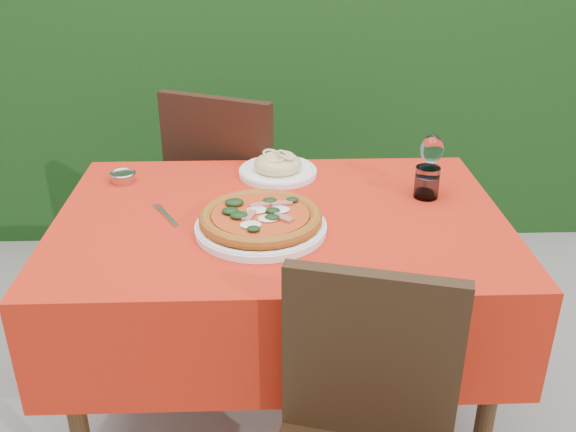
{
  "coord_description": "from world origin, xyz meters",
  "views": [
    {
      "loc": [
        -0.03,
        -1.63,
        1.54
      ],
      "look_at": [
        0.02,
        -0.05,
        0.77
      ],
      "focal_mm": 40.0,
      "sensor_mm": 36.0,
      "label": 1
    }
  ],
  "objects_px": {
    "fork": "(168,217)",
    "water_glass": "(427,184)",
    "steel_ramekin": "(123,177)",
    "wine_glass": "(432,152)",
    "pizza_plate": "(261,221)",
    "chair_far": "(232,194)",
    "pasta_plate": "(278,167)"
  },
  "relations": [
    {
      "from": "pasta_plate",
      "to": "wine_glass",
      "type": "relative_size",
      "value": 1.46
    },
    {
      "from": "fork",
      "to": "steel_ramekin",
      "type": "xyz_separation_m",
      "value": [
        -0.18,
        0.27,
        0.01
      ]
    },
    {
      "from": "pizza_plate",
      "to": "steel_ramekin",
      "type": "bearing_deg",
      "value": 140.85
    },
    {
      "from": "pizza_plate",
      "to": "pasta_plate",
      "type": "distance_m",
      "value": 0.4
    },
    {
      "from": "water_glass",
      "to": "wine_glass",
      "type": "distance_m",
      "value": 0.1
    },
    {
      "from": "wine_glass",
      "to": "fork",
      "type": "xyz_separation_m",
      "value": [
        -0.77,
        -0.18,
        -0.12
      ]
    },
    {
      "from": "fork",
      "to": "water_glass",
      "type": "bearing_deg",
      "value": -19.8
    },
    {
      "from": "pizza_plate",
      "to": "water_glass",
      "type": "height_order",
      "value": "water_glass"
    },
    {
      "from": "pasta_plate",
      "to": "wine_glass",
      "type": "bearing_deg",
      "value": -15.55
    },
    {
      "from": "fork",
      "to": "steel_ramekin",
      "type": "bearing_deg",
      "value": 95.04
    },
    {
      "from": "pasta_plate",
      "to": "fork",
      "type": "bearing_deg",
      "value": -135.78
    },
    {
      "from": "water_glass",
      "to": "steel_ramekin",
      "type": "bearing_deg",
      "value": 170.71
    },
    {
      "from": "chair_far",
      "to": "water_glass",
      "type": "bearing_deg",
      "value": 164.75
    },
    {
      "from": "water_glass",
      "to": "fork",
      "type": "relative_size",
      "value": 0.53
    },
    {
      "from": "pasta_plate",
      "to": "water_glass",
      "type": "bearing_deg",
      "value": -23.54
    },
    {
      "from": "pasta_plate",
      "to": "wine_glass",
      "type": "xyz_separation_m",
      "value": [
        0.46,
        -0.13,
        0.1
      ]
    },
    {
      "from": "chair_far",
      "to": "wine_glass",
      "type": "xyz_separation_m",
      "value": [
        0.63,
        -0.45,
        0.33
      ]
    },
    {
      "from": "water_glass",
      "to": "fork",
      "type": "xyz_separation_m",
      "value": [
        -0.75,
        -0.11,
        -0.04
      ]
    },
    {
      "from": "pizza_plate",
      "to": "pasta_plate",
      "type": "relative_size",
      "value": 1.4
    },
    {
      "from": "water_glass",
      "to": "fork",
      "type": "height_order",
      "value": "water_glass"
    },
    {
      "from": "chair_far",
      "to": "pasta_plate",
      "type": "distance_m",
      "value": 0.43
    },
    {
      "from": "chair_far",
      "to": "wine_glass",
      "type": "height_order",
      "value": "chair_far"
    },
    {
      "from": "chair_far",
      "to": "fork",
      "type": "xyz_separation_m",
      "value": [
        -0.14,
        -0.62,
        0.21
      ]
    },
    {
      "from": "pizza_plate",
      "to": "wine_glass",
      "type": "relative_size",
      "value": 2.04
    },
    {
      "from": "chair_far",
      "to": "pasta_plate",
      "type": "xyz_separation_m",
      "value": [
        0.17,
        -0.32,
        0.23
      ]
    },
    {
      "from": "chair_far",
      "to": "pasta_plate",
      "type": "bearing_deg",
      "value": 142.75
    },
    {
      "from": "fork",
      "to": "steel_ramekin",
      "type": "height_order",
      "value": "steel_ramekin"
    },
    {
      "from": "pizza_plate",
      "to": "steel_ramekin",
      "type": "relative_size",
      "value": 4.76
    },
    {
      "from": "steel_ramekin",
      "to": "wine_glass",
      "type": "bearing_deg",
      "value": -5.35
    },
    {
      "from": "pasta_plate",
      "to": "steel_ramekin",
      "type": "relative_size",
      "value": 3.39
    },
    {
      "from": "wine_glass",
      "to": "fork",
      "type": "distance_m",
      "value": 0.8
    },
    {
      "from": "water_glass",
      "to": "steel_ramekin",
      "type": "relative_size",
      "value": 1.29
    }
  ]
}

